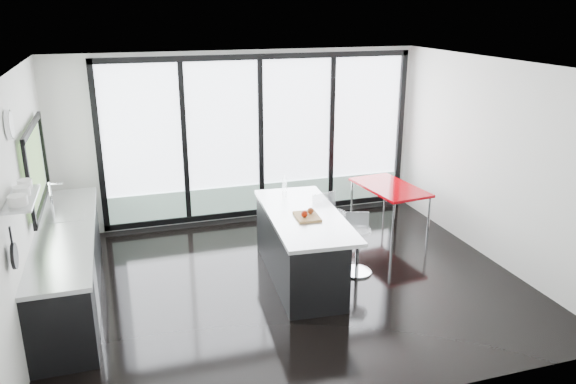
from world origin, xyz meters
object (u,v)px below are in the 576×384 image
object	(u,v)px
bar_stool_near	(357,251)
red_table	(389,207)
island	(299,245)
bar_stool_far	(330,239)

from	to	relation	value
bar_stool_near	red_table	world-z (taller)	red_table
island	bar_stool_near	distance (m)	0.81
bar_stool_near	red_table	bearing A→B (deg)	66.40
red_table	island	bearing A→B (deg)	-147.97
island	bar_stool_near	size ratio (longest dim) A/B	3.53
bar_stool_far	island	bearing A→B (deg)	-171.30
red_table	bar_stool_near	bearing A→B (deg)	-130.44
island	bar_stool_far	bearing A→B (deg)	22.31
bar_stool_near	bar_stool_far	size ratio (longest dim) A/B	0.82
bar_stool_far	red_table	distance (m)	1.73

